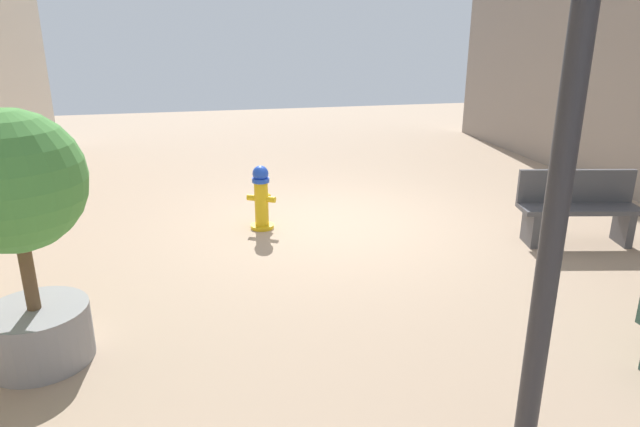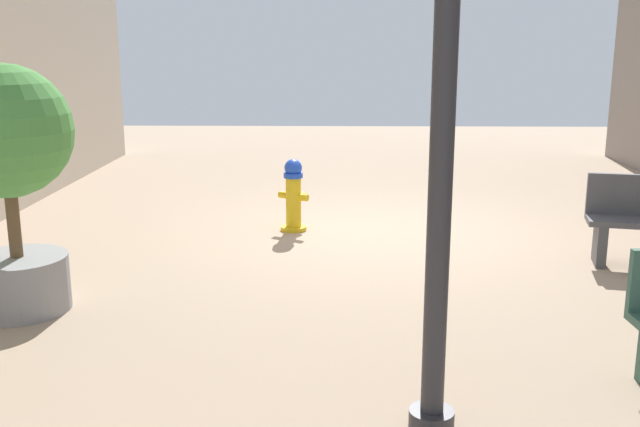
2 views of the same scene
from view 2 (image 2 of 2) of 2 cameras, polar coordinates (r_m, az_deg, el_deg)
ground_plane at (r=9.17m, az=4.81°, el=-1.45°), size 23.40×23.40×0.00m
fire_hydrant at (r=9.14m, az=-2.06°, el=1.47°), size 0.40×0.39×0.90m
planter_tree at (r=6.74m, az=-23.15°, el=3.65°), size 1.13×1.13×2.15m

